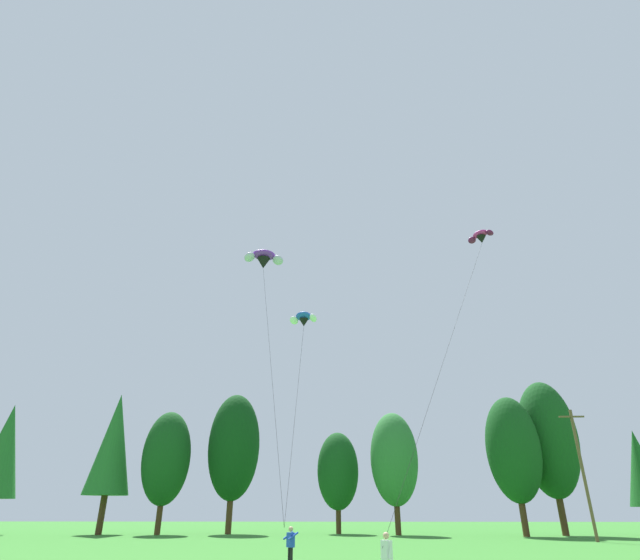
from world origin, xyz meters
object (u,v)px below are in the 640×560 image
object	(u,v)px
utility_pole	(582,469)
parafoil_kite_far_blue_white	(304,319)
kite_flyer_near	(291,543)
parafoil_kite_high_purple	(264,259)
kite_flyer_mid	(387,555)
parafoil_kite_mid_magenta	(481,237)

from	to	relation	value
utility_pole	parafoil_kite_far_blue_white	size ratio (longest dim) A/B	0.76
parafoil_kite_far_blue_white	kite_flyer_near	bearing A→B (deg)	-89.16
parafoil_kite_high_purple	kite_flyer_mid	bearing A→B (deg)	-63.28
parafoil_kite_mid_magenta	parafoil_kite_far_blue_white	world-z (taller)	parafoil_kite_mid_magenta
parafoil_kite_far_blue_white	parafoil_kite_mid_magenta	bearing A→B (deg)	-4.59
kite_flyer_near	parafoil_kite_mid_magenta	bearing A→B (deg)	28.38
utility_pole	kite_flyer_mid	bearing A→B (deg)	-125.87
kite_flyer_near	parafoil_kite_far_blue_white	distance (m)	16.07
kite_flyer_near	utility_pole	bearing A→B (deg)	41.65
utility_pole	parafoil_kite_high_purple	bearing A→B (deg)	-153.97
utility_pole	kite_flyer_near	size ratio (longest dim) A/B	6.23
parafoil_kite_high_purple	parafoil_kite_mid_magenta	xyz separation A→B (m)	(16.28, -0.66, 1.22)
kite_flyer_mid	parafoil_kite_high_purple	world-z (taller)	parafoil_kite_high_purple
parafoil_kite_high_purple	parafoil_kite_far_blue_white	distance (m)	5.66
parafoil_kite_high_purple	utility_pole	bearing A→B (deg)	26.03
kite_flyer_near	kite_flyer_mid	size ratio (longest dim) A/B	1.00
parafoil_kite_high_purple	parafoil_kite_far_blue_white	size ratio (longest dim) A/B	1.36
utility_pole	parafoil_kite_mid_magenta	distance (m)	22.77
utility_pole	parafoil_kite_far_blue_white	xyz separation A→B (m)	(-23.29, -12.47, 9.32)
parafoil_kite_far_blue_white	parafoil_kite_high_purple	bearing A→B (deg)	-172.58
kite_flyer_mid	parafoil_kite_high_purple	xyz separation A→B (m)	(-6.99, 13.90, 18.61)
parafoil_kite_high_purple	kite_flyer_near	bearing A→B (deg)	-67.65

